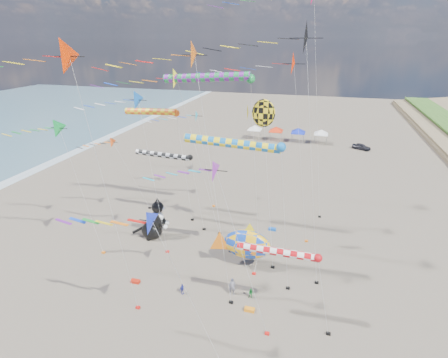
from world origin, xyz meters
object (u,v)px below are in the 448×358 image
child_blue (182,289)px  fish_inflatable (246,244)px  child_green (251,294)px  person_adult (232,287)px  parked_car (361,147)px  cat_inflatable (153,219)px

child_blue → fish_inflatable: bearing=-12.5°
child_green → child_blue: bearing=-173.2°
person_adult → child_blue: person_adult is taller
child_green → child_blue: (-6.28, -1.16, 0.04)m
child_blue → parked_car: size_ratio=0.29×
cat_inflatable → child_green: cat_inflatable is taller
cat_inflatable → child_blue: (6.96, -8.27, -1.99)m
person_adult → parked_car: person_adult is taller
child_green → child_blue: child_blue is taller
fish_inflatable → cat_inflatable: bearing=167.5°
person_adult → child_blue: size_ratio=1.60×
fish_inflatable → parked_car: size_ratio=1.72×
person_adult → child_blue: bearing=-175.4°
cat_inflatable → person_adult: size_ratio=2.87×
cat_inflatable → parked_car: bearing=47.1°
cat_inflatable → parked_car: 51.55m
cat_inflatable → person_adult: bearing=-43.5°
fish_inflatable → parked_car: fish_inflatable is taller
parked_car → child_blue: bearing=-176.1°
fish_inflatable → child_green: fish_inflatable is taller
person_adult → parked_car: size_ratio=0.47×
cat_inflatable → child_green: bearing=-40.0°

